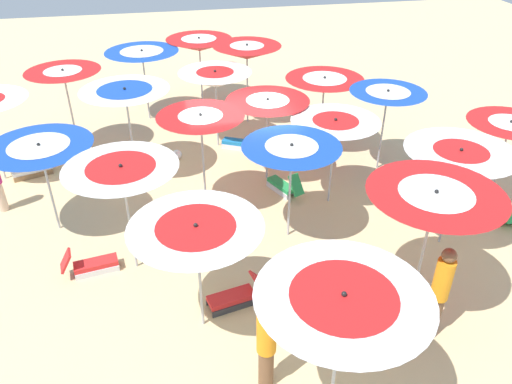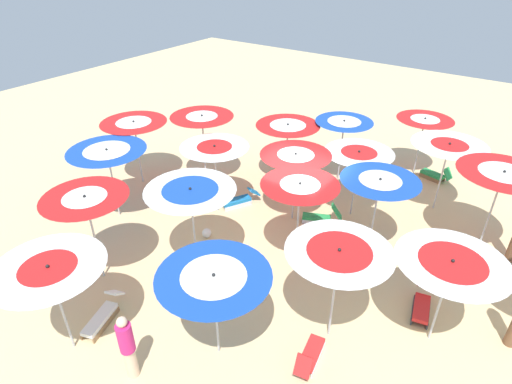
{
  "view_description": "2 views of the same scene",
  "coord_description": "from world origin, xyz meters",
  "px_view_note": "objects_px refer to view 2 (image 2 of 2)",
  "views": [
    {
      "loc": [
        -1.77,
        -10.88,
        6.84
      ],
      "look_at": [
        0.02,
        -1.86,
        1.04
      ],
      "focal_mm": 35.23,
      "sensor_mm": 36.0,
      "label": 1
    },
    {
      "loc": [
        -8.73,
        -4.92,
        7.51
      ],
      "look_at": [
        -0.26,
        1.07,
        1.22
      ],
      "focal_mm": 29.49,
      "sensor_mm": 36.0,
      "label": 2
    }
  ],
  "objects_px": {
    "beach_umbrella_7": "(300,190)",
    "beach_ball": "(207,233)",
    "beach_umbrella_6": "(191,196)",
    "beach_umbrella_19": "(424,124)",
    "beach_umbrella_3": "(451,268)",
    "lounger_4": "(102,316)",
    "beach_umbrella_12": "(295,161)",
    "lounger_1": "(320,217)",
    "beach_umbrella_0": "(50,275)",
    "beach_umbrella_13": "(358,157)",
    "lounger_2": "(435,175)",
    "beach_umbrella_1": "(214,283)",
    "lounger_3": "(422,305)",
    "beach_umbrella_8": "(379,186)",
    "beach_umbrella_11": "(215,153)",
    "beach_umbrella_14": "(448,149)",
    "beach_umbrella_18": "(344,125)",
    "lounger_0": "(310,356)",
    "beach_umbrella_9": "(502,179)",
    "beach_umbrella_17": "(288,130)",
    "beach_umbrella_2": "(338,258)",
    "lounger_5": "(239,200)",
    "beach_umbrella_10": "(108,155)",
    "beach_umbrella_15": "(134,128)",
    "beach_umbrella_5": "(86,203)",
    "beach_umbrella_16": "(202,122)",
    "beachgoer_2": "(127,346)"
  },
  "relations": [
    {
      "from": "beach_umbrella_7",
      "to": "lounger_1",
      "type": "distance_m",
      "value": 2.9
    },
    {
      "from": "beach_umbrella_18",
      "to": "lounger_3",
      "type": "relative_size",
      "value": 1.88
    },
    {
      "from": "beach_umbrella_10",
      "to": "lounger_4",
      "type": "bearing_deg",
      "value": -133.77
    },
    {
      "from": "lounger_3",
      "to": "lounger_4",
      "type": "relative_size",
      "value": 0.88
    },
    {
      "from": "beach_umbrella_5",
      "to": "beach_umbrella_12",
      "type": "distance_m",
      "value": 5.72
    },
    {
      "from": "beach_umbrella_6",
      "to": "beach_umbrella_14",
      "type": "distance_m",
      "value": 7.87
    },
    {
      "from": "beach_umbrella_12",
      "to": "lounger_1",
      "type": "relative_size",
      "value": 1.9
    },
    {
      "from": "beach_umbrella_6",
      "to": "beach_umbrella_19",
      "type": "relative_size",
      "value": 1.13
    },
    {
      "from": "beach_umbrella_6",
      "to": "beach_umbrella_12",
      "type": "bearing_deg",
      "value": -14.71
    },
    {
      "from": "beach_umbrella_15",
      "to": "beach_umbrella_18",
      "type": "height_order",
      "value": "beach_umbrella_15"
    },
    {
      "from": "beach_umbrella_1",
      "to": "lounger_4",
      "type": "relative_size",
      "value": 1.62
    },
    {
      "from": "beach_umbrella_5",
      "to": "lounger_5",
      "type": "relative_size",
      "value": 1.89
    },
    {
      "from": "beach_umbrella_3",
      "to": "beach_umbrella_10",
      "type": "xyz_separation_m",
      "value": [
        -0.77,
        9.4,
        0.07
      ]
    },
    {
      "from": "beach_umbrella_0",
      "to": "beach_umbrella_13",
      "type": "xyz_separation_m",
      "value": [
        8.12,
        -2.73,
        -0.01
      ]
    },
    {
      "from": "beach_umbrella_0",
      "to": "lounger_1",
      "type": "xyz_separation_m",
      "value": [
        7.12,
        -2.16,
        -1.81
      ]
    },
    {
      "from": "beach_umbrella_7",
      "to": "beach_umbrella_18",
      "type": "relative_size",
      "value": 1.1
    },
    {
      "from": "beach_umbrella_2",
      "to": "beach_umbrella_12",
      "type": "distance_m",
      "value": 4.52
    },
    {
      "from": "beach_umbrella_1",
      "to": "lounger_3",
      "type": "height_order",
      "value": "beach_umbrella_1"
    },
    {
      "from": "beach_umbrella_14",
      "to": "lounger_0",
      "type": "relative_size",
      "value": 2.02
    },
    {
      "from": "beach_umbrella_6",
      "to": "beach_umbrella_13",
      "type": "bearing_deg",
      "value": -26.06
    },
    {
      "from": "beach_umbrella_1",
      "to": "beach_umbrella_6",
      "type": "height_order",
      "value": "beach_umbrella_6"
    },
    {
      "from": "beach_umbrella_11",
      "to": "beach_umbrella_12",
      "type": "height_order",
      "value": "beach_umbrella_11"
    },
    {
      "from": "beach_umbrella_12",
      "to": "beach_umbrella_11",
      "type": "bearing_deg",
      "value": 115.13
    },
    {
      "from": "beach_umbrella_9",
      "to": "beach_umbrella_15",
      "type": "xyz_separation_m",
      "value": [
        -2.83,
        10.65,
        -0.2
      ]
    },
    {
      "from": "beach_umbrella_17",
      "to": "beach_umbrella_18",
      "type": "distance_m",
      "value": 1.91
    },
    {
      "from": "beach_umbrella_17",
      "to": "beach_umbrella_12",
      "type": "bearing_deg",
      "value": -143.19
    },
    {
      "from": "beach_umbrella_14",
      "to": "beach_umbrella_11",
      "type": "bearing_deg",
      "value": 126.65
    },
    {
      "from": "beach_umbrella_7",
      "to": "lounger_2",
      "type": "height_order",
      "value": "beach_umbrella_7"
    },
    {
      "from": "beach_umbrella_14",
      "to": "lounger_2",
      "type": "relative_size",
      "value": 2.05
    },
    {
      "from": "lounger_3",
      "to": "beach_umbrella_6",
      "type": "bearing_deg",
      "value": -83.22
    },
    {
      "from": "beach_umbrella_10",
      "to": "beach_umbrella_8",
      "type": "bearing_deg",
      "value": -67.58
    },
    {
      "from": "beach_umbrella_5",
      "to": "lounger_1",
      "type": "distance_m",
      "value": 6.68
    },
    {
      "from": "beach_umbrella_6",
      "to": "beach_umbrella_9",
      "type": "xyz_separation_m",
      "value": [
        5.12,
        -5.96,
        0.06
      ]
    },
    {
      "from": "beach_umbrella_14",
      "to": "beach_umbrella_16",
      "type": "bearing_deg",
      "value": 112.78
    },
    {
      "from": "beach_umbrella_7",
      "to": "beach_umbrella_10",
      "type": "distance_m",
      "value": 5.86
    },
    {
      "from": "beach_umbrella_12",
      "to": "beachgoer_2",
      "type": "distance_m",
      "value": 6.67
    },
    {
      "from": "beach_umbrella_10",
      "to": "beach_umbrella_14",
      "type": "relative_size",
      "value": 1.0
    },
    {
      "from": "beach_umbrella_8",
      "to": "beach_umbrella_11",
      "type": "distance_m",
      "value": 4.8
    },
    {
      "from": "beach_umbrella_2",
      "to": "beach_ball",
      "type": "xyz_separation_m",
      "value": [
        1.12,
        4.53,
        -2.03
      ]
    },
    {
      "from": "beach_umbrella_0",
      "to": "beach_umbrella_1",
      "type": "height_order",
      "value": "beach_umbrella_0"
    },
    {
      "from": "beach_umbrella_11",
      "to": "beach_umbrella_19",
      "type": "relative_size",
      "value": 1.07
    },
    {
      "from": "lounger_0",
      "to": "lounger_5",
      "type": "height_order",
      "value": "lounger_0"
    },
    {
      "from": "beach_umbrella_3",
      "to": "lounger_3",
      "type": "distance_m",
      "value": 1.96
    },
    {
      "from": "beach_umbrella_8",
      "to": "lounger_1",
      "type": "distance_m",
      "value": 2.52
    },
    {
      "from": "beach_umbrella_0",
      "to": "lounger_5",
      "type": "distance_m",
      "value": 6.76
    },
    {
      "from": "beach_umbrella_8",
      "to": "beach_umbrella_17",
      "type": "relative_size",
      "value": 1.05
    },
    {
      "from": "beach_umbrella_11",
      "to": "beach_umbrella_17",
      "type": "height_order",
      "value": "beach_umbrella_11"
    },
    {
      "from": "beach_umbrella_14",
      "to": "lounger_5",
      "type": "distance_m",
      "value": 6.61
    },
    {
      "from": "beach_umbrella_7",
      "to": "beach_ball",
      "type": "distance_m",
      "value": 3.48
    },
    {
      "from": "beach_umbrella_3",
      "to": "lounger_4",
      "type": "bearing_deg",
      "value": 121.79
    }
  ]
}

